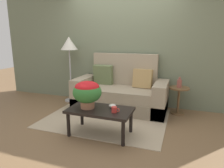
{
  "coord_description": "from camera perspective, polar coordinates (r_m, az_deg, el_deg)",
  "views": [
    {
      "loc": [
        1.34,
        -3.36,
        1.53
      ],
      "look_at": [
        0.13,
        0.04,
        0.7
      ],
      "focal_mm": 32.76,
      "sensor_mm": 36.0,
      "label": 1
    }
  ],
  "objects": [
    {
      "name": "potted_plant",
      "position": [
        3.22,
        -6.93,
        -2.16
      ],
      "size": [
        0.45,
        0.45,
        0.43
      ],
      "color": "#A36B4C",
      "rests_on": "coffee_table"
    },
    {
      "name": "floor_lamp",
      "position": [
        4.92,
        -11.86,
        9.93
      ],
      "size": [
        0.39,
        0.39,
        1.54
      ],
      "color": "#B2B2B7",
      "rests_on": "ground"
    },
    {
      "name": "snack_bowl",
      "position": [
        3.27,
        0.11,
        -6.09
      ],
      "size": [
        0.11,
        0.11,
        0.06
      ],
      "color": "silver",
      "rests_on": "coffee_table"
    },
    {
      "name": "wall_back",
      "position": [
        4.73,
        3.14,
        11.24
      ],
      "size": [
        6.4,
        0.12,
        2.77
      ],
      "primitive_type": "cube",
      "color": "slate",
      "rests_on": "ground"
    },
    {
      "name": "side_table",
      "position": [
        4.32,
        18.14,
        -3.1
      ],
      "size": [
        0.39,
        0.39,
        0.55
      ],
      "color": "brown",
      "rests_on": "ground"
    },
    {
      "name": "ground_plane",
      "position": [
        3.92,
        -2.09,
        -9.97
      ],
      "size": [
        14.0,
        14.0,
        0.0
      ],
      "primitive_type": "plane",
      "color": "brown"
    },
    {
      "name": "coffee_mug",
      "position": [
        3.07,
        0.68,
        -7.17
      ],
      "size": [
        0.12,
        0.08,
        0.09
      ],
      "color": "red",
      "rests_on": "coffee_table"
    },
    {
      "name": "area_rug",
      "position": [
        4.0,
        -1.61,
        -9.43
      ],
      "size": [
        2.25,
        1.74,
        0.01
      ],
      "primitive_type": "cube",
      "color": "tan",
      "rests_on": "ground"
    },
    {
      "name": "table_vase",
      "position": [
        4.25,
        18.28,
        0.2
      ],
      "size": [
        0.09,
        0.09,
        0.21
      ],
      "color": "#934C42",
      "rests_on": "side_table"
    },
    {
      "name": "couch",
      "position": [
        4.41,
        2.46,
        -2.59
      ],
      "size": [
        1.95,
        0.87,
        1.17
      ],
      "color": "gray",
      "rests_on": "ground"
    },
    {
      "name": "coffee_table",
      "position": [
        3.25,
        -3.33,
        -7.92
      ],
      "size": [
        1.01,
        0.56,
        0.43
      ],
      "color": "black",
      "rests_on": "ground"
    }
  ]
}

